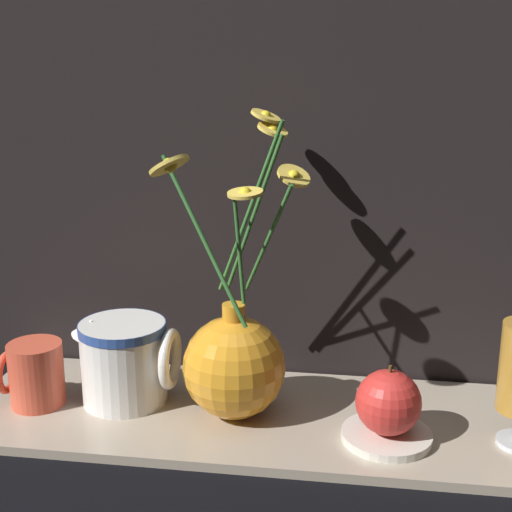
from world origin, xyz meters
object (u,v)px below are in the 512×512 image
Objects in this scene: ceramic_pitcher at (126,358)px; orange_fruit at (388,402)px; yellow_mug at (34,374)px; vase_with_flowers at (235,361)px.

ceramic_pitcher is 0.34m from orange_fruit.
yellow_mug is 0.12m from ceramic_pitcher.
yellow_mug is 0.45m from orange_fruit.
yellow_mug is 0.61× the size of ceramic_pitcher.
ceramic_pitcher is at bearing 170.94° from orange_fruit.
vase_with_flowers is 0.15m from ceramic_pitcher.
ceramic_pitcher is at bearing 173.58° from vase_with_flowers.
ceramic_pitcher reaches higher than yellow_mug.
orange_fruit is (0.34, -0.05, -0.01)m from ceramic_pitcher.
yellow_mug is at bearing -177.88° from vase_with_flowers.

